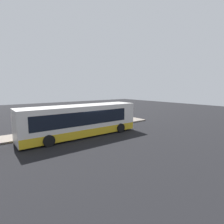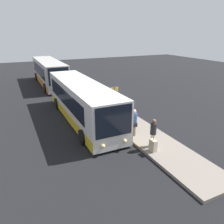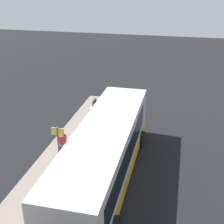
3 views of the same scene
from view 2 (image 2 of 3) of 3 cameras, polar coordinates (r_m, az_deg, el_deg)
ground at (r=16.72m, az=-7.13°, el=-2.85°), size 80.00×80.00×0.00m
platform at (r=17.71m, az=1.67°, el=-1.06°), size 20.00×2.53×0.16m
bus_lead at (r=17.00m, az=-7.95°, el=2.74°), size 11.45×2.79×2.94m
bus_second at (r=29.66m, az=-16.07°, el=9.83°), size 11.41×2.78×3.09m
passenger_boarding at (r=16.93m, az=2.31°, el=1.26°), size 0.66×0.51×1.61m
passenger_waiting at (r=12.86m, az=10.72°, el=-5.07°), size 0.49×0.49×1.71m
passenger_with_bags at (r=13.98m, az=5.75°, el=-2.53°), size 0.65×0.50×1.79m
suitcase at (r=12.62m, az=10.69°, el=-8.57°), size 0.47×0.27×0.93m
sign_post at (r=17.43m, az=0.64°, el=3.87°), size 0.10×0.67×2.30m
trash_bin at (r=14.99m, az=4.55°, el=-3.53°), size 0.44×0.44×0.65m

